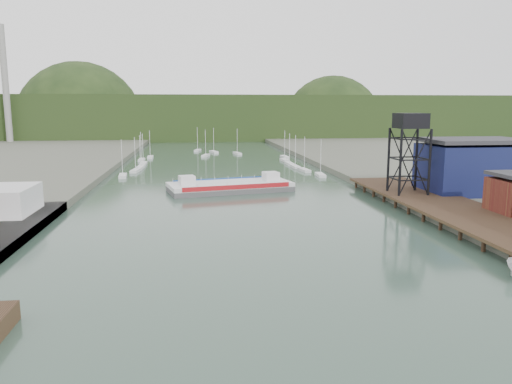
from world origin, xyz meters
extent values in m
plane|color=#294033|center=(0.00, 0.00, 0.00)|extent=(600.00, 600.00, 0.00)
cube|color=black|center=(37.00, 45.00, 1.90)|extent=(14.00, 70.00, 0.50)
cylinder|color=black|center=(31.00, 45.00, 0.80)|extent=(0.60, 0.60, 2.20)
cylinder|color=black|center=(43.00, 45.00, 0.80)|extent=(0.60, 0.60, 2.20)
cylinder|color=black|center=(32.00, 55.00, 8.65)|extent=(0.50, 0.50, 13.00)
cylinder|color=black|center=(38.00, 55.00, 8.65)|extent=(0.50, 0.50, 13.00)
cylinder|color=black|center=(32.00, 61.00, 8.65)|extent=(0.50, 0.50, 13.00)
cylinder|color=black|center=(38.00, 61.00, 8.65)|extent=(0.50, 0.50, 13.00)
cube|color=black|center=(35.00, 58.00, 16.65)|extent=(5.50, 5.50, 3.00)
cube|color=#0D173C|center=(50.00, 60.00, 6.60)|extent=(20.00, 14.00, 10.00)
cube|color=#2D2D33|center=(50.00, 60.00, 12.50)|extent=(20.50, 14.50, 0.80)
cube|color=silver|center=(-27.54, 103.89, 0.35)|extent=(2.67, 7.65, 0.90)
cube|color=silver|center=(-25.28, 115.30, 0.35)|extent=(2.81, 7.67, 0.90)
cube|color=silver|center=(-24.71, 124.17, 0.35)|extent=(2.35, 7.59, 0.90)
cube|color=silver|center=(-24.81, 134.09, 0.35)|extent=(2.01, 7.50, 0.90)
cube|color=silver|center=(-26.64, 146.33, 0.35)|extent=(2.00, 7.50, 0.90)
cube|color=silver|center=(-24.32, 156.17, 0.35)|extent=(2.16, 7.54, 0.90)
cube|color=silver|center=(27.56, 99.03, 0.35)|extent=(2.53, 7.62, 0.90)
cube|color=silver|center=(25.46, 110.51, 0.35)|extent=(2.76, 7.67, 0.90)
cube|color=silver|center=(24.46, 119.29, 0.35)|extent=(2.22, 7.56, 0.90)
cube|color=silver|center=(24.27, 128.28, 0.35)|extent=(2.18, 7.54, 0.90)
cube|color=silver|center=(24.67, 139.38, 0.35)|extent=(2.46, 7.61, 0.90)
cube|color=silver|center=(26.78, 150.99, 0.35)|extent=(2.48, 7.61, 0.90)
cube|color=silver|center=(-3.16, 160.00, 0.35)|extent=(3.78, 7.76, 0.90)
cube|color=silver|center=(10.04, 168.00, 0.35)|extent=(3.31, 7.74, 0.90)
cube|color=silver|center=(0.66, 176.00, 0.35)|extent=(3.76, 7.76, 0.90)
cube|color=silver|center=(-6.11, 184.00, 0.35)|extent=(3.40, 7.74, 0.90)
cylinder|color=gray|center=(-102.00, 235.00, 30.00)|extent=(3.20, 3.20, 60.00)
cube|color=black|center=(0.00, 300.00, 12.00)|extent=(500.00, 120.00, 28.00)
sphere|color=black|center=(-80.00, 300.00, 8.00)|extent=(80.00, 80.00, 80.00)
sphere|color=black|center=(90.00, 310.00, 6.00)|extent=(70.00, 70.00, 70.00)
cube|color=#4E4E50|center=(0.46, 77.40, 0.56)|extent=(29.88, 16.99, 1.13)
cube|color=silver|center=(0.46, 77.40, 1.58)|extent=(29.88, 16.99, 0.90)
cube|color=#AB1319|center=(1.67, 71.84, 1.80)|extent=(24.22, 5.44, 1.01)
cube|color=navy|center=(-0.75, 82.95, 1.80)|extent=(24.22, 5.44, 1.01)
cube|color=silver|center=(-9.43, 75.24, 2.93)|extent=(4.02, 4.02, 2.25)
cube|color=silver|center=(10.36, 79.55, 2.93)|extent=(4.02, 4.02, 2.25)
camera|label=1|loc=(-7.73, -37.01, 19.39)|focal=35.00mm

